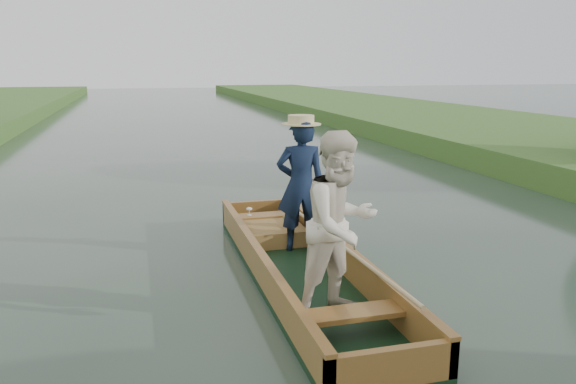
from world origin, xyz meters
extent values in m
plane|color=#283D30|center=(0.00, 0.00, 0.00)|extent=(120.00, 120.00, 0.00)
cube|color=black|center=(0.00, 0.00, 0.04)|extent=(1.10, 5.00, 0.08)
cube|color=olive|center=(-0.51, 0.00, 0.24)|extent=(0.08, 5.00, 0.32)
cube|color=olive|center=(0.51, 0.00, 0.24)|extent=(0.08, 5.00, 0.32)
cube|color=olive|center=(0.00, 2.46, 0.24)|extent=(1.10, 0.08, 0.32)
cube|color=olive|center=(0.00, -2.46, 0.24)|extent=(1.10, 0.08, 0.32)
cube|color=olive|center=(-0.51, 0.00, 0.42)|extent=(0.10, 5.00, 0.04)
cube|color=olive|center=(0.51, 0.00, 0.42)|extent=(0.10, 5.00, 0.04)
cube|color=olive|center=(0.00, 1.90, 0.30)|extent=(0.94, 0.30, 0.05)
cube|color=olive|center=(0.00, -1.60, 0.30)|extent=(0.94, 0.30, 0.05)
imported|color=#111D37|center=(0.26, 0.91, 0.96)|extent=(0.70, 0.52, 1.76)
cylinder|color=beige|center=(0.26, 0.91, 1.80)|extent=(0.52, 0.52, 0.12)
imported|color=silver|center=(0.07, -1.10, 0.99)|extent=(1.08, 0.98, 1.82)
cube|color=#A85E36|center=(-0.03, 1.40, 0.19)|extent=(0.85, 0.90, 0.22)
sphere|color=#A29055|center=(0.21, 1.30, 0.39)|extent=(0.17, 0.17, 0.17)
sphere|color=#A29055|center=(0.21, 1.29, 0.52)|extent=(0.13, 0.13, 0.13)
sphere|color=#A29055|center=(0.17, 1.29, 0.58)|extent=(0.05, 0.05, 0.05)
sphere|color=#A29055|center=(0.26, 1.29, 0.58)|extent=(0.05, 0.05, 0.05)
sphere|color=#A29055|center=(0.21, 1.24, 0.51)|extent=(0.05, 0.05, 0.05)
sphere|color=#A29055|center=(0.14, 1.28, 0.42)|extent=(0.06, 0.06, 0.06)
sphere|color=#A29055|center=(0.29, 1.28, 0.42)|extent=(0.06, 0.06, 0.06)
sphere|color=#A29055|center=(0.17, 1.27, 0.32)|extent=(0.07, 0.07, 0.07)
sphere|color=#A29055|center=(0.26, 1.27, 0.32)|extent=(0.07, 0.07, 0.07)
cylinder|color=silver|center=(-0.24, 1.90, 0.33)|extent=(0.07, 0.07, 0.01)
cylinder|color=silver|center=(-0.24, 1.90, 0.37)|extent=(0.01, 0.01, 0.08)
ellipsoid|color=silver|center=(-0.24, 1.90, 0.43)|extent=(0.09, 0.09, 0.05)
cylinder|color=tan|center=(0.43, -0.13, 0.46)|extent=(0.04, 3.98, 0.18)
camera|label=1|loc=(-1.79, -6.01, 2.50)|focal=35.00mm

